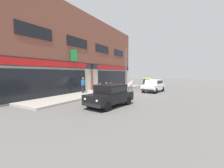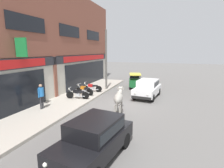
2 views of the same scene
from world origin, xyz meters
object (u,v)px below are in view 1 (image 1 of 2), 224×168
object	(u,v)px
auto_rickshaw	(147,84)
pedestrian	(83,84)
cow	(130,86)
car_0	(154,85)
utility_pole	(126,68)
motorcycle_1	(110,86)
motorcycle_2	(115,86)
motorcycle_0	(105,87)
car_1	(110,94)

from	to	relation	value
auto_rickshaw	pedestrian	bearing A→B (deg)	154.24
cow	car_0	world-z (taller)	cow
auto_rickshaw	pedestrian	world-z (taller)	pedestrian
auto_rickshaw	utility_pole	size ratio (longest dim) A/B	0.38
auto_rickshaw	motorcycle_1	world-z (taller)	auto_rickshaw
cow	pedestrian	bearing A→B (deg)	102.38
car_0	pedestrian	bearing A→B (deg)	133.36
motorcycle_1	auto_rickshaw	bearing A→B (deg)	-36.21
motorcycle_2	motorcycle_0	bearing A→B (deg)	178.70
car_1	motorcycle_0	world-z (taller)	car_1
car_1	pedestrian	size ratio (longest dim) A/B	2.35
auto_rickshaw	cow	bearing A→B (deg)	-175.82
auto_rickshaw	motorcycle_2	bearing A→B (deg)	137.31
utility_pole	motorcycle_2	bearing A→B (deg)	154.66
car_1	pedestrian	distance (m)	6.30
car_0	auto_rickshaw	size ratio (longest dim) A/B	1.75
cow	car_1	world-z (taller)	cow
auto_rickshaw	motorcycle_2	xyz separation A→B (m)	(-3.49, 3.22, -0.12)
motorcycle_1	pedestrian	distance (m)	4.29
motorcycle_0	motorcycle_1	distance (m)	1.35
motorcycle_1	utility_pole	xyz separation A→B (m)	(2.76, -0.94, 2.40)
car_1	utility_pole	world-z (taller)	utility_pole
car_0	motorcycle_2	world-z (taller)	car_0
cow	motorcycle_2	size ratio (longest dim) A/B	1.19
motorcycle_0	utility_pole	distance (m)	4.83
car_1	motorcycle_0	xyz separation A→B (m)	(6.27, 4.29, -0.28)
auto_rickshaw	motorcycle_1	size ratio (longest dim) A/B	1.20
car_1	motorcycle_1	size ratio (longest dim) A/B	2.11
car_0	auto_rickshaw	distance (m)	3.61
motorcycle_1	cow	bearing A→B (deg)	-128.23
car_0	motorcycle_2	xyz separation A→B (m)	(-0.31, 4.92, -0.28)
motorcycle_0	motorcycle_2	world-z (taller)	same
cow	motorcycle_1	distance (m)	5.05
car_0	auto_rickshaw	xyz separation A→B (m)	(3.18, 1.70, -0.15)
car_1	motorcycle_0	size ratio (longest dim) A/B	2.09
motorcycle_0	pedestrian	distance (m)	3.04
pedestrian	auto_rickshaw	bearing A→B (deg)	-25.76
motorcycle_1	utility_pole	size ratio (longest dim) A/B	0.32
cow	motorcycle_1	bearing A→B (deg)	51.77
cow	utility_pole	distance (m)	6.88
auto_rickshaw	motorcycle_2	distance (m)	4.75
cow	motorcycle_0	distance (m)	4.25
car_0	auto_rickshaw	world-z (taller)	auto_rickshaw
motorcycle_1	motorcycle_2	xyz separation A→B (m)	(1.13, -0.17, 0.00)
motorcycle_0	pedestrian	bearing A→B (deg)	161.08
utility_pole	motorcycle_0	bearing A→B (deg)	168.61
car_0	pedestrian	world-z (taller)	pedestrian
motorcycle_2	car_1	bearing A→B (deg)	-154.20
cow	pedestrian	size ratio (longest dim) A/B	1.34
car_0	motorcycle_2	bearing A→B (deg)	93.60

